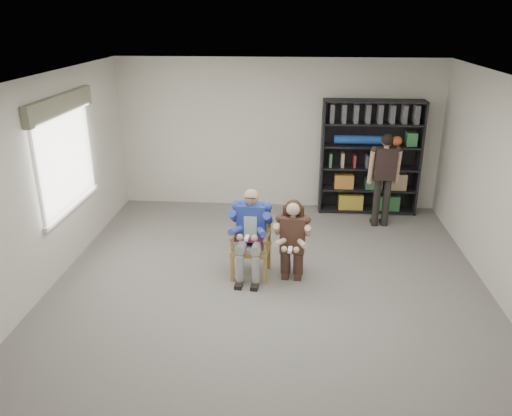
# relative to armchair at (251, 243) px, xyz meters

# --- Properties ---
(room_shell) EXTENTS (6.00, 7.00, 2.80)m
(room_shell) POSITION_rel_armchair_xyz_m (0.27, -0.64, 0.90)
(room_shell) COLOR silver
(room_shell) RESTS_ON ground
(floor) EXTENTS (6.00, 7.00, 0.01)m
(floor) POSITION_rel_armchair_xyz_m (0.27, -0.64, -0.50)
(floor) COLOR slate
(floor) RESTS_ON ground
(window_left) EXTENTS (0.16, 2.00, 1.75)m
(window_left) POSITION_rel_armchair_xyz_m (-2.68, 0.36, 1.13)
(window_left) COLOR silver
(window_left) RESTS_ON room_shell
(armchair) EXTENTS (0.62, 0.60, 1.00)m
(armchair) POSITION_rel_armchair_xyz_m (0.00, 0.00, 0.00)
(armchair) COLOR olive
(armchair) RESTS_ON floor
(seated_man) EXTENTS (0.62, 0.82, 1.30)m
(seated_man) POSITION_rel_armchair_xyz_m (0.00, 0.00, 0.15)
(seated_man) COLOR #1D4197
(seated_man) RESTS_ON floor
(kneeling_woman) EXTENTS (0.56, 0.84, 1.19)m
(kneeling_woman) POSITION_rel_armchair_xyz_m (0.58, -0.12, 0.10)
(kneeling_woman) COLOR #38261B
(kneeling_woman) RESTS_ON floor
(bookshelf) EXTENTS (1.80, 0.38, 2.10)m
(bookshelf) POSITION_rel_armchair_xyz_m (1.97, 2.64, 0.55)
(bookshelf) COLOR black
(bookshelf) RESTS_ON floor
(standing_man) EXTENTS (0.53, 0.33, 1.66)m
(standing_man) POSITION_rel_armchair_xyz_m (2.13, 1.96, 0.33)
(standing_man) COLOR black
(standing_man) RESTS_ON floor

